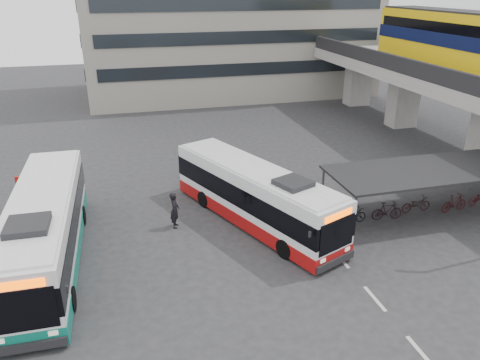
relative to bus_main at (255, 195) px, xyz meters
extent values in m
plane|color=#28282B|center=(0.23, -4.37, -1.50)|extent=(120.00, 120.00, 0.00)
cube|color=gray|center=(17.23, 13.63, 0.80)|extent=(2.20, 1.60, 4.60)
cube|color=gray|center=(17.23, 21.63, 0.80)|extent=(2.20, 1.60, 4.60)
cube|color=gray|center=(17.23, 7.63, 3.55)|extent=(8.00, 32.00, 0.90)
cube|color=black|center=(13.48, 7.63, 4.55)|extent=(0.35, 32.00, 1.10)
cube|color=yellow|center=(17.23, 6.13, 6.10)|extent=(2.90, 20.00, 3.90)
cube|color=#091035|center=(17.23, 6.13, 6.30)|extent=(2.98, 20.02, 0.90)
cylinder|color=#595B60|center=(3.93, 0.43, -0.30)|extent=(0.12, 0.12, 2.40)
cylinder|color=#595B60|center=(13.53, 0.43, -0.30)|extent=(0.12, 0.12, 2.40)
cylinder|color=#595B60|center=(3.93, -3.17, -0.30)|extent=(0.12, 0.12, 2.40)
cube|color=black|center=(8.73, -1.37, 0.98)|extent=(10.00, 4.00, 0.12)
imported|color=black|center=(4.73, -1.37, -1.05)|extent=(1.71, 0.60, 0.90)
imported|color=black|center=(6.73, -1.37, -1.00)|extent=(1.66, 0.47, 1.00)
imported|color=black|center=(8.73, -1.37, -1.05)|extent=(1.71, 0.60, 0.90)
imported|color=black|center=(10.73, -1.37, -1.00)|extent=(1.66, 0.47, 1.00)
cube|color=beige|center=(2.73, -10.37, -1.50)|extent=(0.15, 1.60, 0.01)
cube|color=beige|center=(2.73, -7.37, -1.50)|extent=(0.15, 1.60, 0.01)
cube|color=beige|center=(2.73, -4.37, -1.50)|extent=(0.15, 1.60, 0.01)
cube|color=white|center=(-0.01, 0.01, 0.16)|extent=(6.31, 10.99, 2.50)
cube|color=maroon|center=(-0.01, 0.01, -1.00)|extent=(6.36, 11.04, 0.68)
cube|color=black|center=(-0.01, 0.01, 0.27)|extent=(6.37, 11.03, 1.05)
cube|color=#FE5300|center=(2.07, -5.04, 1.09)|extent=(1.53, 0.69, 0.27)
cube|color=black|center=(1.03, -2.51, 1.61)|extent=(1.84, 1.88, 0.25)
cylinder|color=black|center=(0.33, -3.63, -1.05)|extent=(0.60, 0.95, 0.91)
cylinder|color=black|center=(-0.17, 3.25, -1.05)|extent=(0.60, 0.95, 0.91)
cube|color=white|center=(-9.80, -1.23, 0.28)|extent=(2.68, 11.77, 2.69)
cube|color=#0B6A58|center=(-9.80, -1.23, -0.97)|extent=(2.72, 11.81, 0.73)
cube|color=black|center=(-9.80, -1.23, 0.40)|extent=(2.74, 11.79, 1.12)
cube|color=#FE5300|center=(-9.89, -7.10, 1.28)|extent=(1.75, 0.11, 0.29)
cube|color=black|center=(-9.85, -4.17, 1.84)|extent=(1.52, 1.59, 0.27)
cylinder|color=black|center=(-11.03, -4.97, -1.02)|extent=(0.31, 0.98, 0.98)
cylinder|color=black|center=(-8.58, 2.03, -1.02)|extent=(0.31, 0.98, 0.98)
imported|color=black|center=(-4.02, 0.53, -0.56)|extent=(0.60, 0.77, 1.89)
cube|color=#A8140A|center=(-11.36, 3.27, -0.28)|extent=(0.51, 0.27, 2.45)
cube|color=white|center=(-11.36, 3.27, 0.36)|extent=(0.52, 0.18, 0.49)
camera|label=1|loc=(-6.28, -20.54, 9.93)|focal=35.00mm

